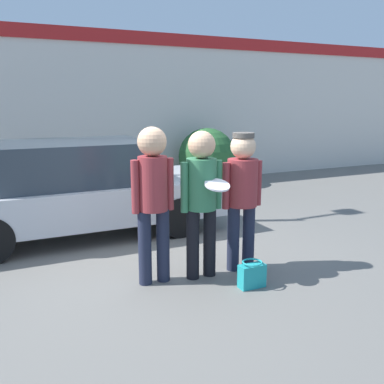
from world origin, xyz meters
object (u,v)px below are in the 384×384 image
(person_left, at_px, (153,192))
(handbag, at_px, (252,275))
(shrub, at_px, (207,157))
(person_right, at_px, (242,188))
(person_middle_with_frisbee, at_px, (202,192))
(parked_car_near, at_px, (78,188))

(person_left, xyz_separation_m, handbag, (0.94, -0.60, -0.93))
(shrub, bearing_deg, person_right, -112.42)
(handbag, bearing_deg, person_middle_with_frisbee, 126.97)
(person_middle_with_frisbee, distance_m, shrub, 5.72)
(person_middle_with_frisbee, bearing_deg, person_left, 171.18)
(shrub, height_order, handbag, shrub)
(person_middle_with_frisbee, bearing_deg, person_right, 2.77)
(person_middle_with_frisbee, relative_size, person_right, 1.02)
(parked_car_near, xyz_separation_m, shrub, (3.62, 2.69, -0.02))
(person_middle_with_frisbee, distance_m, parked_car_near, 2.59)
(shrub, bearing_deg, handbag, -112.01)
(person_middle_with_frisbee, height_order, shrub, person_middle_with_frisbee)
(handbag, bearing_deg, parked_car_near, 115.43)
(person_left, height_order, person_right, person_left)
(person_right, bearing_deg, person_left, 176.94)
(person_right, distance_m, parked_car_near, 2.83)
(shrub, relative_size, handbag, 4.63)
(person_right, bearing_deg, person_middle_with_frisbee, -177.23)
(person_middle_with_frisbee, height_order, person_right, person_middle_with_frisbee)
(person_middle_with_frisbee, height_order, parked_car_near, person_middle_with_frisbee)
(person_middle_with_frisbee, xyz_separation_m, shrub, (2.64, 5.06, -0.33))
(person_right, bearing_deg, handbag, -108.08)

